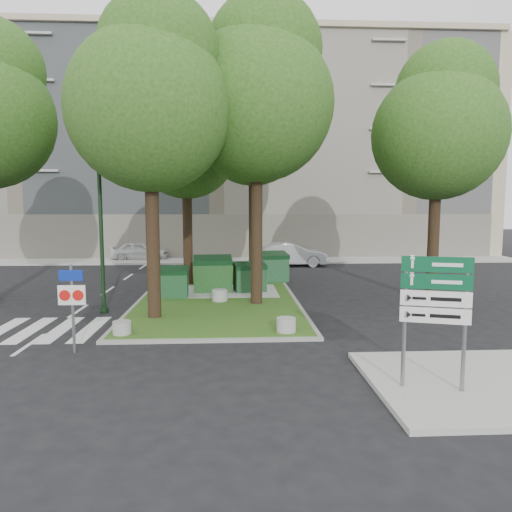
{
  "coord_description": "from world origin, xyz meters",
  "views": [
    {
      "loc": [
        1.1,
        -12.5,
        3.79
      ],
      "look_at": [
        1.94,
        3.75,
        2.0
      ],
      "focal_mm": 32.0,
      "sensor_mm": 36.0,
      "label": 1
    }
  ],
  "objects": [
    {
      "name": "litter_bin",
      "position": [
        2.18,
        7.78,
        0.52
      ],
      "size": [
        0.45,
        0.45,
        0.79
      ],
      "primitive_type": "cylinder",
      "color": "yellow",
      "rests_on": "median_island"
    },
    {
      "name": "bollard_left",
      "position": [
        -2.1,
        0.5,
        0.31
      ],
      "size": [
        0.52,
        0.52,
        0.37
      ],
      "primitive_type": "cylinder",
      "color": "gray",
      "rests_on": "median_island"
    },
    {
      "name": "median_kerb",
      "position": [
        0.5,
        8.0,
        0.05
      ],
      "size": [
        6.3,
        16.3,
        0.1
      ],
      "primitive_type": "cube",
      "color": "gray",
      "rests_on": "ground"
    },
    {
      "name": "car_white",
      "position": [
        -5.37,
        19.5,
        0.66
      ],
      "size": [
        3.92,
        1.65,
        1.32
      ],
      "primitive_type": "imported",
      "rotation": [
        0.0,
        0.0,
        1.59
      ],
      "color": "silver",
      "rests_on": "ground"
    },
    {
      "name": "tree_median_near_right",
      "position": [
        2.09,
        4.56,
        7.99
      ],
      "size": [
        5.6,
        5.6,
        11.46
      ],
      "color": "black",
      "rests_on": "ground"
    },
    {
      "name": "tree_median_mid",
      "position": [
        -0.91,
        9.06,
        6.98
      ],
      "size": [
        4.8,
        4.8,
        9.99
      ],
      "color": "black",
      "rests_on": "ground"
    },
    {
      "name": "tree_street_right",
      "position": [
        9.09,
        5.06,
        6.98
      ],
      "size": [
        5.0,
        5.0,
        10.06
      ],
      "color": "black",
      "rests_on": "ground"
    },
    {
      "name": "building_sidewalk",
      "position": [
        0.0,
        18.5,
        0.06
      ],
      "size": [
        42.0,
        3.0,
        0.12
      ],
      "primitive_type": "cube",
      "color": "#999993",
      "rests_on": "ground"
    },
    {
      "name": "ground",
      "position": [
        0.0,
        0.0,
        0.0
      ],
      "size": [
        120.0,
        120.0,
        0.0
      ],
      "primitive_type": "plane",
      "color": "black",
      "rests_on": "ground"
    },
    {
      "name": "directional_sign",
      "position": [
        5.11,
        -3.82,
        1.9
      ],
      "size": [
        1.3,
        0.42,
        2.69
      ],
      "rotation": [
        0.0,
        0.0,
        -0.28
      ],
      "color": "slate",
      "rests_on": "sidewalk_corner"
    },
    {
      "name": "dumpster_c",
      "position": [
        1.84,
        6.94,
        0.73
      ],
      "size": [
        1.49,
        1.16,
        1.26
      ],
      "rotation": [
        0.0,
        0.0,
        0.16
      ],
      "color": "#0F3517",
      "rests_on": "median_island"
    },
    {
      "name": "zebra_crossing",
      "position": [
        -3.75,
        1.5,
        0.01
      ],
      "size": [
        5.0,
        3.0,
        0.01
      ],
      "primitive_type": "cube",
      "color": "silver",
      "rests_on": "ground"
    },
    {
      "name": "tree_median_far",
      "position": [
        2.29,
        12.06,
        8.32
      ],
      "size": [
        5.8,
        5.8,
        11.93
      ],
      "color": "black",
      "rests_on": "ground"
    },
    {
      "name": "dumpster_a",
      "position": [
        -1.36,
        5.79,
        0.72
      ],
      "size": [
        1.37,
        0.98,
        1.24
      ],
      "rotation": [
        0.0,
        0.0,
        0.03
      ],
      "color": "#103B1B",
      "rests_on": "median_island"
    },
    {
      "name": "car_silver",
      "position": [
        4.78,
        15.94,
        0.74
      ],
      "size": [
        4.53,
        1.65,
        1.48
      ],
      "primitive_type": "imported",
      "rotation": [
        0.0,
        0.0,
        1.59
      ],
      "color": "#A8ABB0",
      "rests_on": "ground"
    },
    {
      "name": "sidewalk_corner",
      "position": [
        6.5,
        -3.5,
        0.06
      ],
      "size": [
        5.0,
        4.0,
        0.12
      ],
      "primitive_type": "cube",
      "color": "#999993",
      "rests_on": "ground"
    },
    {
      "name": "street_lamp",
      "position": [
        -3.5,
        3.73,
        3.51
      ],
      "size": [
        0.45,
        0.45,
        5.59
      ],
      "color": "black",
      "rests_on": "ground"
    },
    {
      "name": "bollard_mid",
      "position": [
        0.59,
        5.0,
        0.34
      ],
      "size": [
        0.6,
        0.6,
        0.43
      ],
      "primitive_type": "cylinder",
      "color": "gray",
      "rests_on": "median_island"
    },
    {
      "name": "apartment_building",
      "position": [
        0.0,
        26.0,
        8.0
      ],
      "size": [
        41.0,
        12.0,
        16.0
      ],
      "primitive_type": "cube",
      "color": "tan",
      "rests_on": "ground"
    },
    {
      "name": "traffic_sign_pole",
      "position": [
        -3.01,
        -0.8,
        1.48
      ],
      "size": [
        0.69,
        0.08,
        2.31
      ],
      "rotation": [
        0.0,
        0.0,
        -0.02
      ],
      "color": "slate",
      "rests_on": "ground"
    },
    {
      "name": "bollard_right",
      "position": [
        2.66,
        0.5,
        0.32
      ],
      "size": [
        0.57,
        0.57,
        0.41
      ],
      "primitive_type": "cylinder",
      "color": "#9A9995",
      "rests_on": "median_island"
    },
    {
      "name": "tree_median_near_left",
      "position": [
        -1.41,
        2.56,
        7.32
      ],
      "size": [
        5.2,
        5.2,
        10.53
      ],
      "color": "black",
      "rests_on": "ground"
    },
    {
      "name": "median_island",
      "position": [
        0.5,
        8.0,
        0.06
      ],
      "size": [
        6.0,
        16.0,
        0.12
      ],
      "primitive_type": "cube",
      "color": "#2A4E16",
      "rests_on": "ground"
    },
    {
      "name": "dumpster_d",
      "position": [
        3.0,
        9.54,
        0.82
      ],
      "size": [
        1.73,
        1.35,
        1.45
      ],
      "rotation": [
        0.0,
        0.0,
        0.18
      ],
      "color": "#144321",
      "rests_on": "median_island"
    },
    {
      "name": "dumpster_b",
      "position": [
        0.24,
        7.06,
        0.86
      ],
      "size": [
        1.73,
        1.27,
        1.54
      ],
      "rotation": [
        0.0,
        0.0,
        0.07
      ],
      "color": "#134113",
      "rests_on": "median_island"
    }
  ]
}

